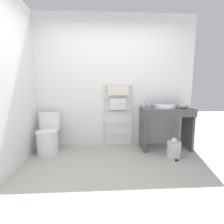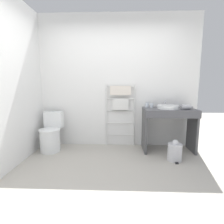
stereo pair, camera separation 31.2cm
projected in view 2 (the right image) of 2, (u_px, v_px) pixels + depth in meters
ground_plane at (113, 187)px, 2.19m from camera, size 12.00×12.00×0.00m
wall_back at (116, 82)px, 3.61m from camera, size 3.33×0.12×2.66m
wall_side at (16, 81)px, 2.83m from camera, size 0.12×2.34×2.66m
toilet at (51, 135)px, 3.39m from camera, size 0.39×0.53×0.75m
towel_radiator at (120, 103)px, 3.56m from camera, size 0.60×0.06×1.29m
vanity_counter at (169, 122)px, 3.33m from camera, size 0.96×0.55×0.83m
sink_basin at (168, 107)px, 3.27m from camera, size 0.38×0.38×0.07m
faucet at (165, 103)px, 3.46m from camera, size 0.02×0.10×0.14m
cup_near_wall at (147, 105)px, 3.51m from camera, size 0.07×0.07×0.10m
cup_near_edge at (152, 105)px, 3.46m from camera, size 0.06×0.06×0.09m
hair_dryer at (187, 107)px, 3.21m from camera, size 0.21×0.20×0.09m
trash_bin at (175, 152)px, 2.95m from camera, size 0.24×0.27×0.37m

